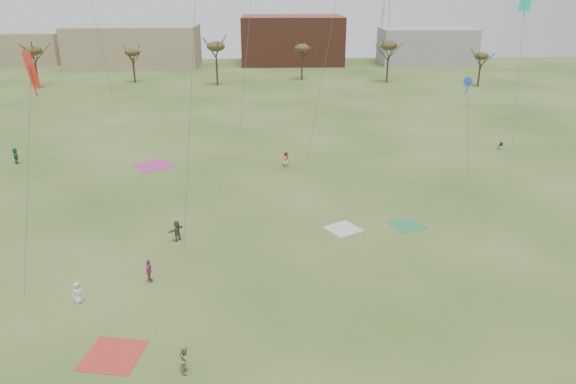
{
  "coord_description": "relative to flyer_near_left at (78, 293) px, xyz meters",
  "views": [
    {
      "loc": [
        -1.37,
        -26.0,
        20.33
      ],
      "look_at": [
        0.0,
        12.0,
        5.5
      ],
      "focal_mm": 33.79,
      "sensor_mm": 36.0,
      "label": 1
    }
  ],
  "objects": [
    {
      "name": "spectator_fore_b",
      "position": [
        8.24,
        -7.24,
        0.05
      ],
      "size": [
        0.69,
        0.85,
        1.64
      ],
      "primitive_type": "imported",
      "rotation": [
        0.0,
        0.0,
        1.66
      ],
      "color": "#9A8762",
      "rests_on": "ground"
    },
    {
      "name": "spectator_fore_c",
      "position": [
        5.23,
        9.29,
        0.13
      ],
      "size": [
        1.44,
        1.64,
        1.79
      ],
      "primitive_type": "imported",
      "rotation": [
        0.0,
        0.0,
        4.06
      ],
      "color": "brown",
      "rests_on": "ground"
    },
    {
      "name": "blanket_olive",
      "position": [
        25.23,
        11.55,
        -0.76
      ],
      "size": [
        3.48,
        3.48,
        0.03
      ],
      "primitive_type": "cube",
      "rotation": [
        0.0,
        0.0,
        2.01
      ],
      "color": "#2F814A",
      "rests_on": "ground"
    },
    {
      "name": "building_tan",
      "position": [
        -20.6,
        109.02,
        4.23
      ],
      "size": [
        32.0,
        14.0,
        10.0
      ],
      "primitive_type": "cube",
      "color": "#937F60",
      "rests_on": "ground"
    },
    {
      "name": "building_brick",
      "position": [
        19.4,
        114.02,
        5.23
      ],
      "size": [
        26.0,
        16.0,
        12.0
      ],
      "primitive_type": "cube",
      "color": "brown",
      "rests_on": "ground"
    },
    {
      "name": "blanket_plum",
      "position": [
        -0.57,
        29.22,
        -0.76
      ],
      "size": [
        5.41,
        5.41,
        0.03
      ],
      "primitive_type": "cube",
      "rotation": [
        0.0,
        0.0,
        0.59
      ],
      "color": "#AC357F",
      "rests_on": "ground"
    },
    {
      "name": "building_tan_west",
      "position": [
        -50.6,
        116.02,
        3.23
      ],
      "size": [
        20.0,
        12.0,
        8.0
      ],
      "primitive_type": "cube",
      "color": "#937F60",
      "rests_on": "ground"
    },
    {
      "name": "blanket_red",
      "position": [
        3.78,
        -5.73,
        -0.76
      ],
      "size": [
        3.7,
        3.7,
        0.03
      ],
      "primitive_type": "cube",
      "rotation": [
        0.0,
        0.0,
        1.39
      ],
      "color": "red",
      "rests_on": "ground"
    },
    {
      "name": "flyer_far_b",
      "position": [
        14.94,
        28.63,
        0.11
      ],
      "size": [
        0.96,
        1.02,
        1.75
      ],
      "primitive_type": "imported",
      "rotation": [
        0.0,
        0.0,
        0.91
      ],
      "color": "maroon",
      "rests_on": "ground"
    },
    {
      "name": "camp_chair_right",
      "position": [
        42.96,
        34.58,
        -0.51
      ],
      "size": [
        0.69,
        0.67,
        0.87
      ],
      "rotation": [
        0.0,
        0.0,
        5.1
      ],
      "color": "#15183B",
      "rests_on": "ground"
    },
    {
      "name": "ground",
      "position": [
        14.4,
        -5.98,
        -0.77
      ],
      "size": [
        260.0,
        260.0,
        0.0
      ],
      "primitive_type": "plane",
      "color": "#2E4A17",
      "rests_on": "ground"
    },
    {
      "name": "building_grey",
      "position": [
        54.4,
        112.02,
        3.73
      ],
      "size": [
        24.0,
        12.0,
        9.0
      ],
      "primitive_type": "cube",
      "color": "gray",
      "rests_on": "ground"
    },
    {
      "name": "spectator_mid_e",
      "position": [
        14.9,
        27.62,
        -0.04
      ],
      "size": [
        0.9,
        0.88,
        1.46
      ],
      "primitive_type": "imported",
      "rotation": [
        0.0,
        0.0,
        5.57
      ],
      "color": "white",
      "rests_on": "ground"
    },
    {
      "name": "flyer_near_left",
      "position": [
        0.0,
        0.0,
        0.0
      ],
      "size": [
        0.86,
        0.88,
        1.53
      ],
      "primitive_type": "imported",
      "rotation": [
        0.0,
        0.0,
        0.84
      ],
      "color": "silver",
      "rests_on": "ground"
    },
    {
      "name": "tree_line",
      "position": [
        11.56,
        73.15,
        6.32
      ],
      "size": [
        117.44,
        49.32,
        8.91
      ],
      "color": "#3A2B1E",
      "rests_on": "ground"
    },
    {
      "name": "flyer_far_a",
      "position": [
        -17.18,
        30.77,
        0.18
      ],
      "size": [
        1.37,
        1.79,
        1.89
      ],
      "primitive_type": "imported",
      "rotation": [
        0.0,
        0.0,
        2.11
      ],
      "color": "#22663E",
      "rests_on": "ground"
    },
    {
      "name": "blanket_cream",
      "position": [
        19.44,
        11.0,
        -0.76
      ],
      "size": [
        3.61,
        3.61,
        0.03
      ],
      "primitive_type": "cube",
      "rotation": [
        0.0,
        0.0,
        2.11
      ],
      "color": "silver",
      "rests_on": "ground"
    },
    {
      "name": "spectator_mid_d",
      "position": [
        4.25,
        2.62,
        0.1
      ],
      "size": [
        0.53,
        1.06,
        1.74
      ],
      "primitive_type": "imported",
      "rotation": [
        0.0,
        0.0,
        1.46
      ],
      "color": "#A74578",
      "rests_on": "ground"
    }
  ]
}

